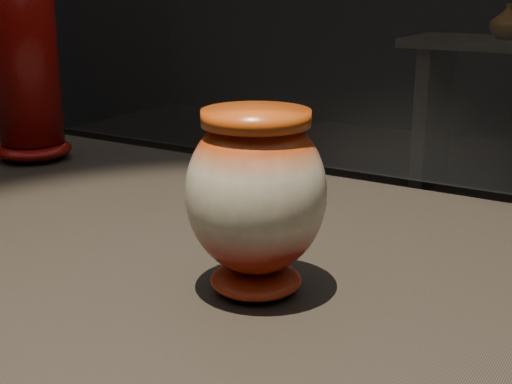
% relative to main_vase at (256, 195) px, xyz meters
% --- Properties ---
extents(main_vase, '(0.19, 0.19, 0.20)m').
position_rel_main_vase_xyz_m(main_vase, '(0.00, 0.00, 0.00)').
color(main_vase, maroon).
rests_on(main_vase, display_plinth).
extents(tall_vase, '(0.16, 0.16, 0.44)m').
position_rel_main_vase_xyz_m(tall_vase, '(-0.66, 0.28, 0.10)').
color(tall_vase, '#B60E0C').
rests_on(tall_vase, display_plinth).
extents(back_vase_left, '(0.20, 0.20, 0.19)m').
position_rel_main_vase_xyz_m(back_vase_left, '(-0.57, 3.56, -0.01)').
color(back_vase_left, brown).
rests_on(back_vase_left, back_shelf).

